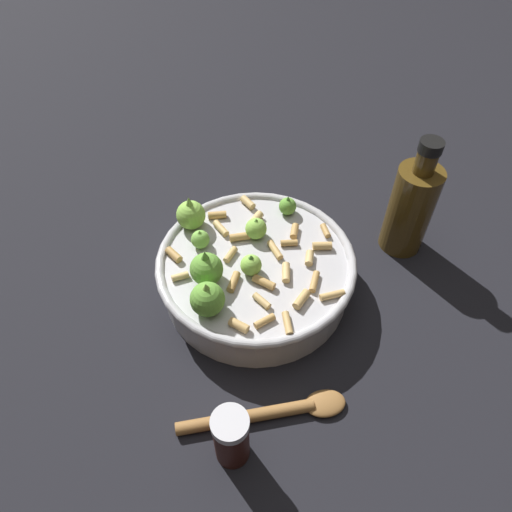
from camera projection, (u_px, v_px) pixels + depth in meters
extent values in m
plane|color=black|center=(256.00, 287.00, 0.72)|extent=(2.40, 2.40, 0.00)
cylinder|color=#B7B7BC|center=(256.00, 274.00, 0.70)|extent=(0.27, 0.27, 0.06)
torus|color=#B7B7BC|center=(256.00, 261.00, 0.67)|extent=(0.29, 0.29, 0.01)
sphere|color=#8CC64C|center=(251.00, 265.00, 0.65)|extent=(0.03, 0.03, 0.03)
cone|color=#4C8933|center=(251.00, 258.00, 0.64)|extent=(0.01, 0.01, 0.01)
sphere|color=#8CC64C|center=(259.00, 229.00, 0.69)|extent=(0.03, 0.03, 0.03)
cone|color=#75B247|center=(259.00, 221.00, 0.68)|extent=(0.01, 0.01, 0.01)
sphere|color=#609E38|center=(287.00, 206.00, 0.73)|extent=(0.03, 0.03, 0.03)
cone|color=#4C8933|center=(288.00, 199.00, 0.72)|extent=(0.01, 0.01, 0.01)
sphere|color=#609E38|center=(208.00, 299.00, 0.60)|extent=(0.05, 0.05, 0.05)
cone|color=#8CC64C|center=(206.00, 289.00, 0.58)|extent=(0.02, 0.02, 0.02)
sphere|color=#75B247|center=(200.00, 239.00, 0.68)|extent=(0.03, 0.03, 0.03)
cone|color=#75B247|center=(199.00, 233.00, 0.67)|extent=(0.01, 0.01, 0.01)
sphere|color=#8CC64C|center=(191.00, 215.00, 0.70)|extent=(0.04, 0.04, 0.04)
cone|color=#8CC64C|center=(189.00, 203.00, 0.68)|extent=(0.02, 0.02, 0.02)
sphere|color=#609E38|center=(207.00, 269.00, 0.63)|extent=(0.05, 0.05, 0.05)
cone|color=#609E38|center=(205.00, 257.00, 0.61)|extent=(0.02, 0.02, 0.02)
cylinder|color=tan|center=(248.00, 203.00, 0.74)|extent=(0.02, 0.03, 0.01)
cylinder|color=tan|center=(262.00, 301.00, 0.62)|extent=(0.03, 0.03, 0.01)
cylinder|color=tan|center=(302.00, 299.00, 0.62)|extent=(0.03, 0.03, 0.01)
cylinder|color=tan|center=(234.00, 282.00, 0.64)|extent=(0.02, 0.03, 0.01)
cylinder|color=tan|center=(264.00, 282.00, 0.64)|extent=(0.03, 0.03, 0.01)
cylinder|color=tan|center=(315.00, 281.00, 0.64)|extent=(0.02, 0.03, 0.01)
cylinder|color=tan|center=(322.00, 246.00, 0.68)|extent=(0.03, 0.01, 0.01)
cylinder|color=tan|center=(174.00, 255.00, 0.67)|extent=(0.03, 0.03, 0.01)
cylinder|color=tan|center=(239.00, 325.00, 0.59)|extent=(0.03, 0.02, 0.01)
cylinder|color=tan|center=(294.00, 231.00, 0.70)|extent=(0.02, 0.03, 0.01)
cylinder|color=tan|center=(289.00, 243.00, 0.69)|extent=(0.02, 0.01, 0.01)
cylinder|color=tan|center=(240.00, 237.00, 0.70)|extent=(0.03, 0.02, 0.01)
cylinder|color=tan|center=(217.00, 215.00, 0.73)|extent=(0.03, 0.01, 0.01)
cylinder|color=tan|center=(325.00, 231.00, 0.71)|extent=(0.01, 0.03, 0.01)
cylinder|color=tan|center=(286.00, 272.00, 0.65)|extent=(0.01, 0.03, 0.01)
cylinder|color=tan|center=(275.00, 250.00, 0.68)|extent=(0.02, 0.03, 0.01)
cylinder|color=tan|center=(309.00, 257.00, 0.67)|extent=(0.01, 0.02, 0.01)
cylinder|color=tan|center=(259.00, 219.00, 0.72)|extent=(0.02, 0.03, 0.01)
cylinder|color=tan|center=(265.00, 321.00, 0.60)|extent=(0.03, 0.02, 0.01)
cylinder|color=tan|center=(288.00, 323.00, 0.60)|extent=(0.01, 0.03, 0.01)
cylinder|color=tan|center=(332.00, 295.00, 0.63)|extent=(0.04, 0.02, 0.01)
cylinder|color=tan|center=(180.00, 277.00, 0.65)|extent=(0.03, 0.02, 0.01)
cylinder|color=tan|center=(230.00, 255.00, 0.67)|extent=(0.02, 0.03, 0.01)
cylinder|color=tan|center=(221.00, 228.00, 0.71)|extent=(0.03, 0.03, 0.01)
cylinder|color=#33140F|center=(232.00, 440.00, 0.53)|extent=(0.04, 0.04, 0.08)
cylinder|color=silver|center=(231.00, 424.00, 0.49)|extent=(0.04, 0.04, 0.01)
cylinder|color=#4C3814|center=(410.00, 210.00, 0.72)|extent=(0.07, 0.07, 0.15)
cylinder|color=#4C3814|center=(426.00, 161.00, 0.65)|extent=(0.03, 0.03, 0.04)
cylinder|color=black|center=(431.00, 146.00, 0.63)|extent=(0.03, 0.03, 0.02)
cylinder|color=olive|center=(246.00, 417.00, 0.58)|extent=(0.17, 0.05, 0.02)
ellipsoid|color=olive|center=(325.00, 403.00, 0.59)|extent=(0.06, 0.04, 0.01)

